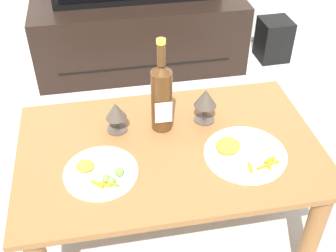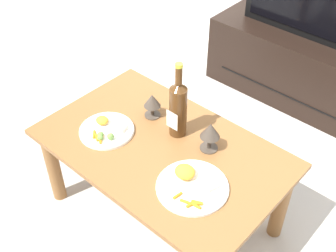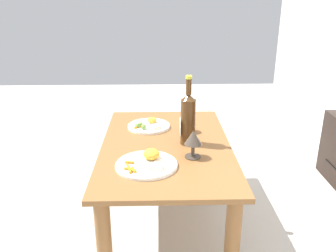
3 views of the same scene
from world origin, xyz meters
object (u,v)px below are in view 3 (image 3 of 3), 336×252
(goblet_right, at_px, (193,139))
(dinner_plate_right, at_px, (147,163))
(dining_table, at_px, (166,159))
(wine_bottle, at_px, (188,117))
(goblet_left, at_px, (188,118))
(dinner_plate_left, at_px, (149,126))

(goblet_right, height_order, dinner_plate_right, goblet_right)
(dining_table, height_order, wine_bottle, wine_bottle)
(goblet_left, height_order, dinner_plate_left, goblet_left)
(wine_bottle, height_order, dinner_plate_right, wine_bottle)
(wine_bottle, bearing_deg, dinner_plate_left, -138.94)
(dinner_plate_left, bearing_deg, wine_bottle, 41.06)
(wine_bottle, bearing_deg, goblet_left, 175.69)
(dinner_plate_right, bearing_deg, dining_table, 159.39)
(dining_table, xyz_separation_m, dinner_plate_right, (0.25, -0.09, 0.10))
(dining_table, bearing_deg, dinner_plate_left, -158.92)
(wine_bottle, xyz_separation_m, dinner_plate_left, (-0.25, -0.22, -0.14))
(goblet_right, xyz_separation_m, dinner_plate_left, (-0.42, -0.23, -0.09))
(goblet_left, xyz_separation_m, dinner_plate_right, (0.43, -0.23, -0.07))
(dining_table, xyz_separation_m, dinner_plate_left, (-0.26, -0.10, 0.10))
(dinner_plate_right, bearing_deg, goblet_left, 152.50)
(dining_table, bearing_deg, wine_bottle, 94.17)
(dinner_plate_left, bearing_deg, goblet_left, 71.69)
(goblet_right, bearing_deg, wine_bottle, -175.69)
(goblet_left, distance_m, dinner_plate_left, 0.25)
(dining_table, relative_size, dinner_plate_right, 3.74)
(wine_bottle, height_order, dinner_plate_left, wine_bottle)
(dinner_plate_left, height_order, dinner_plate_right, dinner_plate_right)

